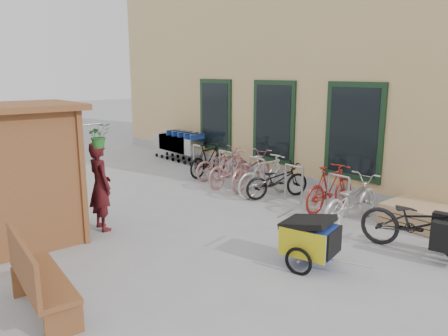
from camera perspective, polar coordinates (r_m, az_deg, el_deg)
ground at (r=7.75m, az=4.30°, el=-9.59°), size 80.00×80.00×0.00m
building at (r=15.03m, az=10.67°, el=14.44°), size 6.07×13.00×7.00m
kiosk at (r=7.93m, az=-26.40°, el=1.32°), size 2.49×1.65×2.40m
bike_rack at (r=10.78m, az=4.31°, el=-0.41°), size 0.05×5.35×0.86m
pallet_stack at (r=9.25m, az=24.21°, el=-5.63°), size 1.00×1.20×0.40m
bench at (r=5.82m, az=-23.36°, el=-12.91°), size 0.60×1.62×1.00m
shopping_carts at (r=14.68m, az=-6.03°, el=3.27°), size 0.57×2.26×1.02m
child_trailer at (r=6.82m, az=11.18°, el=-8.90°), size 0.90×1.41×0.81m
cargo_bike at (r=7.78m, az=24.52°, el=-6.70°), size 1.07×2.03×1.02m
person_kiosk at (r=8.41m, az=-15.85°, el=-2.29°), size 0.41×0.62×1.67m
bike_0 at (r=8.88m, az=16.29°, el=-4.01°), size 1.81×0.70×0.94m
bike_1 at (r=9.57m, az=13.68°, el=-2.49°), size 1.68×0.54×1.00m
bike_2 at (r=10.31m, az=6.95°, el=-1.59°), size 1.71×1.02×0.85m
bike_3 at (r=10.39m, az=5.50°, el=-0.97°), size 1.72×0.59×1.02m
bike_4 at (r=11.09m, az=3.59°, el=-0.25°), size 1.92×1.10×0.95m
bike_5 at (r=11.23m, az=0.79°, el=-0.04°), size 1.65×0.68×0.96m
bike_6 at (r=12.09m, az=-0.40°, el=0.64°), size 1.70×0.67×0.88m
bike_7 at (r=12.41m, az=-1.99°, el=1.08°), size 1.62×0.74×0.94m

